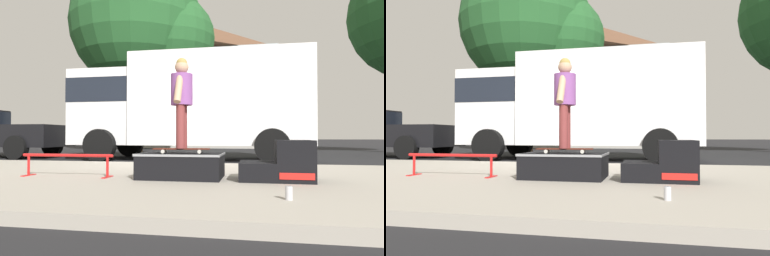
# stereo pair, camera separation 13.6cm
# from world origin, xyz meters

# --- Properties ---
(ground_plane) EXTENTS (140.00, 140.00, 0.00)m
(ground_plane) POSITION_xyz_m (0.00, 0.00, 0.00)
(ground_plane) COLOR black
(sidewalk_slab) EXTENTS (50.00, 5.00, 0.12)m
(sidewalk_slab) POSITION_xyz_m (0.00, -3.00, 0.06)
(sidewalk_slab) COLOR #A8A093
(sidewalk_slab) RESTS_ON ground
(skate_box) EXTENTS (1.15, 0.81, 0.35)m
(skate_box) POSITION_xyz_m (0.91, -3.19, 0.31)
(skate_box) COLOR black
(skate_box) RESTS_ON sidewalk_slab
(kicker_ramp) EXTENTS (0.94, 0.73, 0.53)m
(kicker_ramp) POSITION_xyz_m (2.27, -3.19, 0.34)
(kicker_ramp) COLOR black
(kicker_ramp) RESTS_ON sidewalk_slab
(grind_rail) EXTENTS (1.41, 0.28, 0.33)m
(grind_rail) POSITION_xyz_m (-0.75, -3.33, 0.36)
(grind_rail) COLOR red
(grind_rail) RESTS_ON sidewalk_slab
(skateboard) EXTENTS (0.80, 0.29, 0.07)m
(skateboard) POSITION_xyz_m (0.92, -3.22, 0.52)
(skateboard) COLOR #4C1E14
(skateboard) RESTS_ON skate_box
(skater_kid) EXTENTS (0.31, 0.65, 1.26)m
(skater_kid) POSITION_xyz_m (0.92, -3.22, 1.27)
(skater_kid) COLOR brown
(skater_kid) RESTS_ON skateboard
(soda_can) EXTENTS (0.07, 0.07, 0.13)m
(soda_can) POSITION_xyz_m (2.23, -4.61, 0.18)
(soda_can) COLOR silver
(soda_can) RESTS_ON sidewalk_slab
(box_truck) EXTENTS (6.91, 2.63, 3.05)m
(box_truck) POSITION_xyz_m (-0.04, 2.20, 1.70)
(box_truck) COLOR white
(box_truck) RESTS_ON ground
(street_tree_main) EXTENTS (6.43, 5.85, 8.61)m
(street_tree_main) POSITION_xyz_m (-2.97, 6.59, 5.51)
(street_tree_main) COLOR brown
(street_tree_main) RESTS_ON ground
(house_behind) EXTENTS (9.54, 8.23, 8.40)m
(house_behind) POSITION_xyz_m (-1.32, 15.65, 4.24)
(house_behind) COLOR silver
(house_behind) RESTS_ON ground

